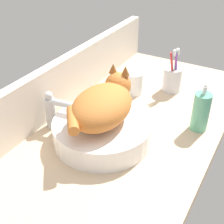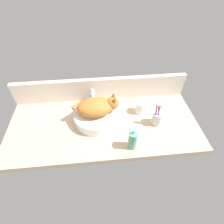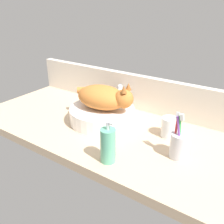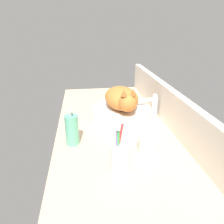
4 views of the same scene
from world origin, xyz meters
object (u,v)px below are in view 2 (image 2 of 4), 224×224
at_px(faucet, 93,96).
at_px(water_glass, 140,108).
at_px(toothbrush_cup, 157,118).
at_px(cat, 97,106).
at_px(sink_basin, 96,116).
at_px(soap_dispenser, 133,140).

bearing_deg(faucet, water_glass, -20.44).
bearing_deg(toothbrush_cup, cat, 169.07).
relative_size(sink_basin, water_glass, 3.55).
relative_size(faucet, toothbrush_cup, 0.73).
xyz_separation_m(sink_basin, water_glass, (0.33, 0.05, 0.00)).
bearing_deg(soap_dispenser, sink_basin, 130.54).
relative_size(sink_basin, cat, 0.98).
height_order(sink_basin, toothbrush_cup, toothbrush_cup).
height_order(faucet, soap_dispenser, soap_dispenser).
xyz_separation_m(soap_dispenser, water_glass, (0.11, 0.30, -0.03)).
distance_m(cat, faucet, 0.19).
distance_m(sink_basin, toothbrush_cup, 0.43).
height_order(faucet, water_glass, faucet).
bearing_deg(sink_basin, toothbrush_cup, -10.35).
relative_size(toothbrush_cup, water_glass, 2.10).
bearing_deg(toothbrush_cup, faucet, 149.90).
bearing_deg(cat, soap_dispenser, -51.48).
xyz_separation_m(toothbrush_cup, water_glass, (-0.09, 0.13, -0.01)).
height_order(soap_dispenser, water_glass, soap_dispenser).
bearing_deg(cat, faucet, 100.50).
distance_m(cat, soap_dispenser, 0.33).
distance_m(soap_dispenser, toothbrush_cup, 0.27).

